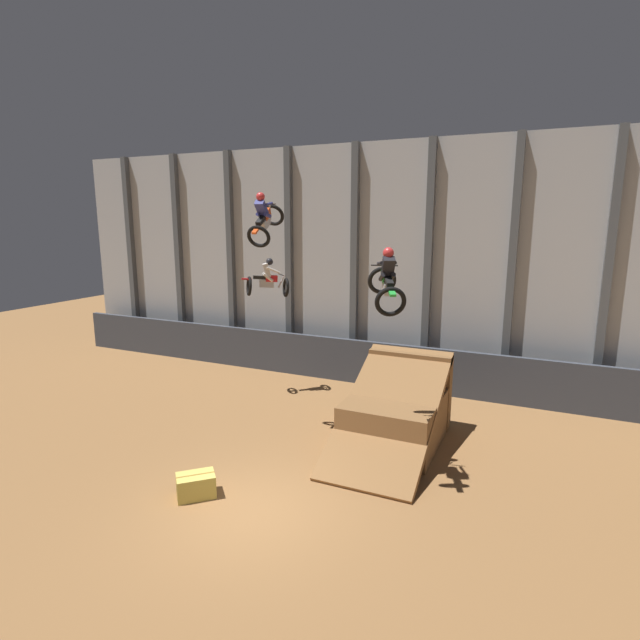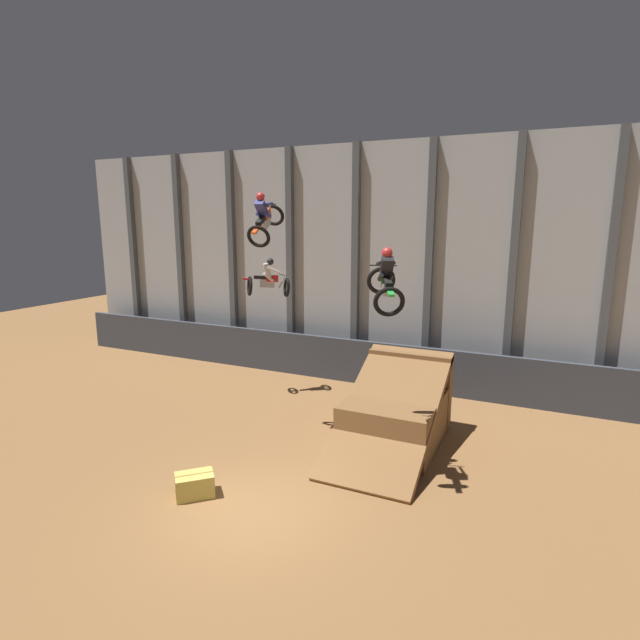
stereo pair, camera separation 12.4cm
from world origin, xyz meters
name	(u,v)px [view 1 (the left image)]	position (x,y,z in m)	size (l,w,h in m)	color
ground_plane	(251,512)	(0.00, 0.00, 0.00)	(60.00, 60.00, 0.00)	olive
arena_back_wall	(391,265)	(0.00, 10.76, 4.79)	(32.00, 0.40, 9.59)	#ADB2B7
lower_barrier	(381,364)	(0.00, 9.71, 0.90)	(31.36, 0.20, 1.79)	#383D47
dirt_ramp	(397,412)	(1.96, 5.19, 0.88)	(2.65, 5.02, 2.59)	brown
rider_bike_left_air	(268,281)	(-3.75, 7.33, 4.33)	(1.66, 1.58, 1.50)	black
rider_bike_center_air	(265,219)	(-2.24, 4.68, 6.59)	(0.99, 1.89, 1.69)	black
rider_bike_right_air	(387,282)	(2.26, 2.72, 5.12)	(1.37, 1.84, 1.60)	black
hay_bale_trackside	(196,486)	(-1.56, 0.04, 0.28)	(1.07, 1.06, 0.57)	#CCB751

